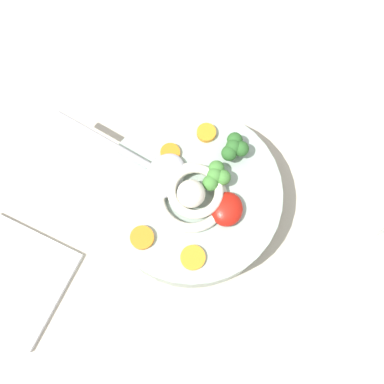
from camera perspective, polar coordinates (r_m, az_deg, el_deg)
name	(u,v)px	position (r cm, az deg, el deg)	size (l,w,h in cm)	color
table_slab	(168,195)	(61.62, -3.01, -0.31)	(98.58, 98.58, 3.21)	#BCB29E
soup_bowl	(192,198)	(56.74, 0.00, -0.74)	(21.29, 21.29, 5.63)	#9EB2A3
noodle_pile	(192,195)	(52.84, 0.04, -0.34)	(9.19, 9.01, 3.69)	silver
soup_spoon	(154,169)	(54.30, -4.66, 2.88)	(8.72, 17.38, 1.60)	#B7B7BC
chili_sauce_dollop	(227,209)	(52.80, 4.28, -2.11)	(4.08, 3.68, 1.84)	#B2190F
broccoli_floret_beside_noodles	(216,176)	(52.89, 2.98, 1.99)	(3.60, 3.09, 2.84)	#7A9E60
broccoli_floret_right	(235,147)	(54.19, 5.24, 5.48)	(3.59, 3.09, 2.84)	#7A9E60
carrot_slice_extra_b	(206,133)	(56.21, 1.77, 7.27)	(2.32, 2.32, 0.74)	orange
carrot_slice_left	(168,152)	(55.42, -3.01, 4.89)	(2.35, 2.35, 0.57)	orange
carrot_slice_rear	(142,238)	(52.87, -6.14, -5.59)	(2.71, 2.71, 0.70)	orange
carrot_slice_far	(193,258)	(52.32, 0.11, -8.04)	(2.82, 2.82, 0.50)	orange
folded_napkin	(14,280)	(61.52, -21.03, -10.05)	(12.62, 12.27, 0.80)	white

